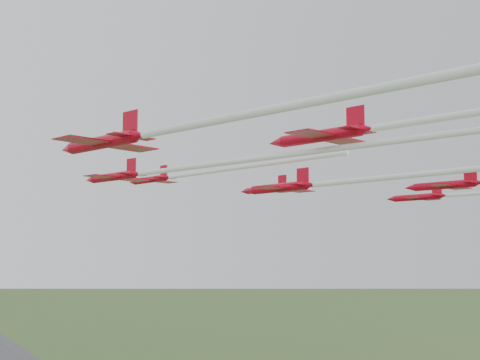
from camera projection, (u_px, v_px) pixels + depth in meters
name	position (u px, v px, depth m)	size (l,w,h in m)	color
jet_lead	(188.00, 175.00, 94.28)	(14.79, 40.39, 2.36)	red
jet_row2_left	(204.00, 165.00, 68.82)	(22.68, 53.94, 2.37)	red
jet_row2_right	(372.00, 179.00, 89.31)	(22.85, 65.24, 2.43)	red
jet_row3_left	(204.00, 123.00, 52.17)	(22.44, 55.03, 2.94)	red
jet_row3_mid	(375.00, 179.00, 71.95)	(20.06, 54.33, 2.65)	red
jet_row4_left	(450.00, 116.00, 50.93)	(19.83, 50.31, 2.66)	red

